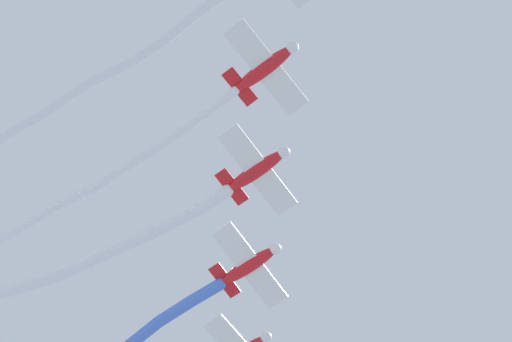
{
  "coord_description": "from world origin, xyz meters",
  "views": [
    {
      "loc": [
        12.6,
        1.09,
        7.94
      ],
      "look_at": [
        -16.07,
        -3.72,
        84.21
      ],
      "focal_mm": 79.92,
      "sensor_mm": 36.0,
      "label": 1
    }
  ],
  "objects": [
    {
      "name": "smoke_trail_left_wing",
      "position": [
        -16.01,
        -18.26,
        83.52
      ],
      "size": [
        12.18,
        29.18,
        1.78
      ],
      "color": "white"
    },
    {
      "name": "airplane_left_wing",
      "position": [
        -8.55,
        -1.77,
        83.97
      ],
      "size": [
        7.4,
        5.78,
        1.89
      ],
      "rotation": [
        0.0,
        0.0,
        1.08
      ],
      "color": "red"
    },
    {
      "name": "airplane_right_wing",
      "position": [
        -16.02,
        -3.61,
        84.22
      ],
      "size": [
        7.46,
        5.81,
        1.89
      ],
      "rotation": [
        0.0,
        0.0,
        1.11
      ],
      "color": "red"
    },
    {
      "name": "airplane_slot",
      "position": [
        -23.49,
        -5.44,
        84.47
      ],
      "size": [
        7.49,
        5.82,
        1.89
      ],
      "rotation": [
        0.0,
        0.0,
        1.13
      ],
      "color": "red"
    },
    {
      "name": "smoke_trail_right_wing",
      "position": [
        -20.05,
        -16.3,
        82.94
      ],
      "size": [
        5.57,
        21.99,
        3.72
      ],
      "color": "white"
    },
    {
      "name": "smoke_trail_lead",
      "position": [
        -8.69,
        -17.03,
        83.66
      ],
      "size": [
        12.32,
        30.42,
        1.31
      ],
      "color": "white"
    }
  ]
}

